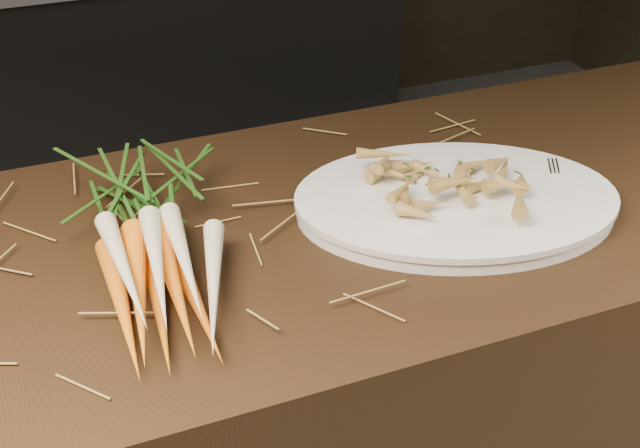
{
  "coord_description": "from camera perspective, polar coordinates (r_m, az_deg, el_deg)",
  "views": [
    {
      "loc": [
        -0.13,
        -0.69,
        1.61
      ],
      "look_at": [
        0.22,
        0.21,
        0.96
      ],
      "focal_mm": 45.0,
      "sensor_mm": 36.0,
      "label": 1
    }
  ],
  "objects": [
    {
      "name": "root_veg_bunch",
      "position": [
        1.21,
        -12.25,
        -0.12
      ],
      "size": [
        0.2,
        0.55,
        0.1
      ],
      "rotation": [
        0.0,
        0.0,
        -0.09
      ],
      "color": "orange",
      "rests_on": "main_counter"
    },
    {
      "name": "roasted_veg_heap",
      "position": [
        1.29,
        9.78,
        2.97
      ],
      "size": [
        0.29,
        0.25,
        0.06
      ],
      "primitive_type": null,
      "rotation": [
        0.0,
        0.0,
        -0.29
      ],
      "color": "#A1743F",
      "rests_on": "serving_platter"
    },
    {
      "name": "straw_bedding",
      "position": [
        1.22,
        -11.32,
        -1.81
      ],
      "size": [
        1.4,
        0.6,
        0.02
      ],
      "primitive_type": null,
      "color": "olive",
      "rests_on": "main_counter"
    },
    {
      "name": "serving_fork",
      "position": [
        1.34,
        17.53,
        1.72
      ],
      "size": [
        0.11,
        0.18,
        0.0
      ],
      "primitive_type": "cube",
      "rotation": [
        0.0,
        0.0,
        -0.51
      ],
      "color": "silver",
      "rests_on": "serving_platter"
    },
    {
      "name": "back_counter",
      "position": [
        3.14,
        -12.0,
        10.88
      ],
      "size": [
        1.82,
        0.62,
        0.84
      ],
      "color": "black",
      "rests_on": "ground"
    },
    {
      "name": "serving_platter",
      "position": [
        1.31,
        9.61,
        1.38
      ],
      "size": [
        0.59,
        0.48,
        0.03
      ],
      "primitive_type": null,
      "rotation": [
        0.0,
        0.0,
        -0.29
      ],
      "color": "white",
      "rests_on": "main_counter"
    }
  ]
}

